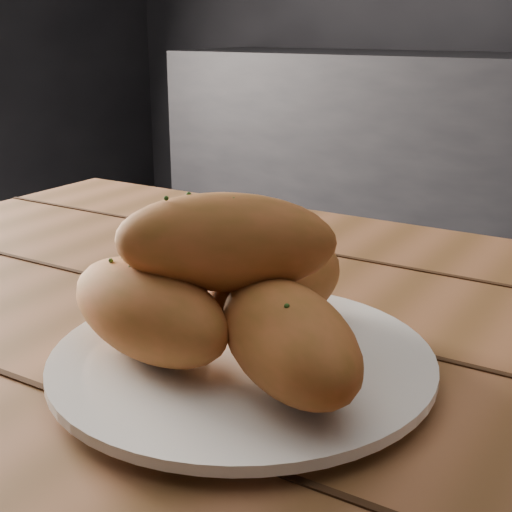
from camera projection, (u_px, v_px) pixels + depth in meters
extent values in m
cube|color=brown|center=(446.00, 457.00, 0.48)|extent=(1.55, 0.95, 0.04)
cylinder|color=brown|center=(113.00, 429.00, 1.20)|extent=(0.07, 0.07, 0.71)
cylinder|color=white|center=(242.00, 367.00, 0.54)|extent=(0.26, 0.26, 0.01)
cylinder|color=white|center=(242.00, 358.00, 0.54)|extent=(0.29, 0.29, 0.01)
ellipsoid|color=#B85F33|center=(147.00, 310.00, 0.53)|extent=(0.18, 0.12, 0.07)
ellipsoid|color=#B85F33|center=(287.00, 338.00, 0.48)|extent=(0.17, 0.16, 0.07)
ellipsoid|color=#B85F33|center=(276.00, 284.00, 0.58)|extent=(0.09, 0.16, 0.07)
ellipsoid|color=#B85F33|center=(225.00, 242.00, 0.51)|extent=(0.18, 0.14, 0.07)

